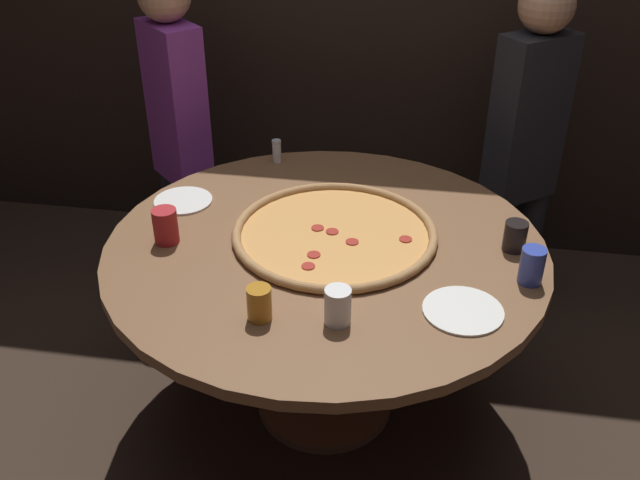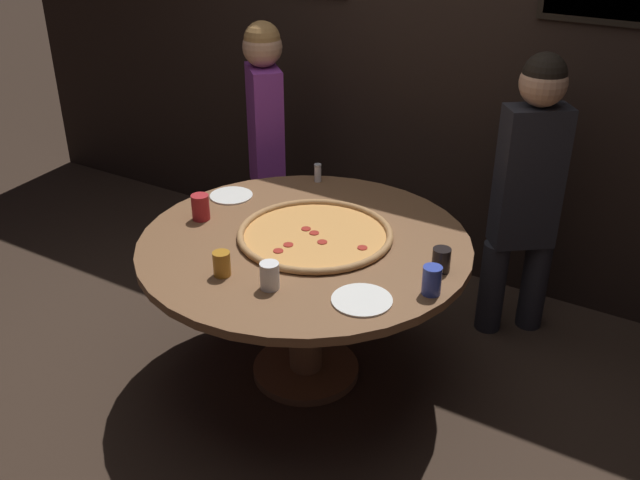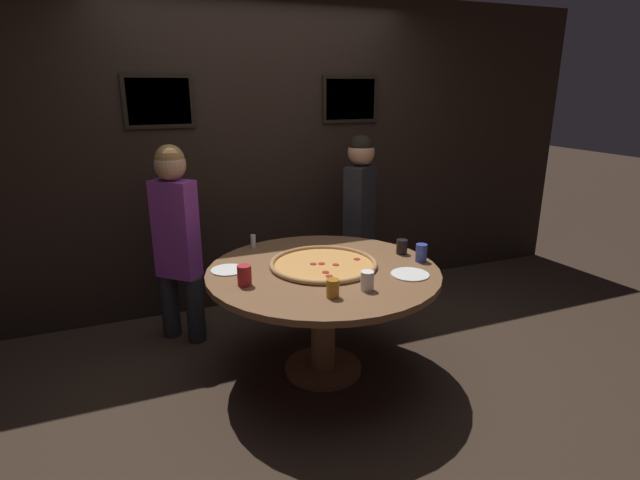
# 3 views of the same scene
# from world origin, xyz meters

# --- Properties ---
(ground_plane) EXTENTS (24.00, 24.00, 0.00)m
(ground_plane) POSITION_xyz_m (0.00, 0.00, 0.00)
(ground_plane) COLOR #38281E
(back_wall) EXTENTS (6.40, 0.08, 2.60)m
(back_wall) POSITION_xyz_m (0.00, 1.35, 1.30)
(back_wall) COLOR black
(back_wall) RESTS_ON ground_plane
(dining_table) EXTENTS (1.49, 1.49, 0.74)m
(dining_table) POSITION_xyz_m (0.00, 0.00, 0.60)
(dining_table) COLOR brown
(dining_table) RESTS_ON ground_plane
(giant_pizza) EXTENTS (0.71, 0.71, 0.03)m
(giant_pizza) POSITION_xyz_m (0.02, 0.05, 0.75)
(giant_pizza) COLOR #E0994C
(giant_pizza) RESTS_ON dining_table
(drink_cup_near_right) EXTENTS (0.08, 0.08, 0.10)m
(drink_cup_near_right) POSITION_xyz_m (0.62, 0.07, 0.79)
(drink_cup_near_right) COLOR black
(drink_cup_near_right) RESTS_ON dining_table
(drink_cup_centre_back) EXTENTS (0.07, 0.07, 0.10)m
(drink_cup_centre_back) POSITION_xyz_m (-0.12, -0.43, 0.79)
(drink_cup_centre_back) COLOR #BC7A23
(drink_cup_centre_back) RESTS_ON dining_table
(drink_cup_beside_pizza) EXTENTS (0.08, 0.08, 0.12)m
(drink_cup_beside_pizza) POSITION_xyz_m (0.66, -0.11, 0.80)
(drink_cup_beside_pizza) COLOR #384CB7
(drink_cup_beside_pizza) RESTS_ON dining_table
(drink_cup_near_left) EXTENTS (0.08, 0.08, 0.12)m
(drink_cup_near_left) POSITION_xyz_m (-0.53, -0.07, 0.80)
(drink_cup_near_left) COLOR #B22328
(drink_cup_near_left) RESTS_ON dining_table
(drink_cup_by_shaker) EXTENTS (0.08, 0.08, 0.11)m
(drink_cup_by_shaker) POSITION_xyz_m (0.10, -0.41, 0.80)
(drink_cup_by_shaker) COLOR white
(drink_cup_by_shaker) RESTS_ON dining_table
(white_plate_near_front) EXTENTS (0.24, 0.24, 0.01)m
(white_plate_near_front) POSITION_xyz_m (0.46, -0.30, 0.74)
(white_plate_near_front) COLOR white
(white_plate_near_front) RESTS_ON dining_table
(white_plate_far_back) EXTENTS (0.22, 0.22, 0.01)m
(white_plate_far_back) POSITION_xyz_m (-0.57, 0.20, 0.74)
(white_plate_far_back) COLOR white
(white_plate_far_back) RESTS_ON dining_table
(condiment_shaker) EXTENTS (0.04, 0.04, 0.10)m
(condiment_shaker) POSITION_xyz_m (-0.30, 0.60, 0.79)
(condiment_shaker) COLOR silver
(condiment_shaker) RESTS_ON dining_table
(diner_side_right) EXTENTS (0.37, 0.33, 1.48)m
(diner_side_right) POSITION_xyz_m (0.72, 0.91, 0.84)
(diner_side_right) COLOR #232328
(diner_side_right) RESTS_ON ground_plane
(diner_side_left) EXTENTS (0.36, 0.35, 1.48)m
(diner_side_left) POSITION_xyz_m (-0.81, 0.84, 0.84)
(diner_side_left) COLOR #232328
(diner_side_left) RESTS_ON ground_plane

